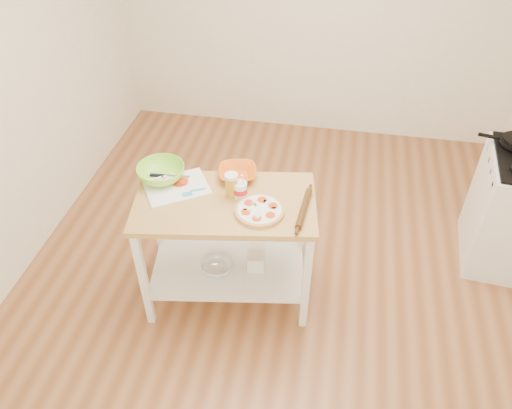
{
  "coord_description": "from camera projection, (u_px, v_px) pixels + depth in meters",
  "views": [
    {
      "loc": [
        0.28,
        -2.59,
        2.95
      ],
      "look_at": [
        -0.17,
        -0.15,
        0.84
      ],
      "focal_mm": 35.0,
      "sensor_mm": 36.0,
      "label": 1
    }
  ],
  "objects": [
    {
      "name": "prep_island",
      "position": [
        226.0,
        230.0,
        3.35
      ],
      "size": [
        1.25,
        0.81,
        0.9
      ],
      "rotation": [
        0.0,
        0.0,
        0.16
      ],
      "color": "tan",
      "rests_on": "ground"
    },
    {
      "name": "yogurt_tub",
      "position": [
        240.0,
        190.0,
        3.19
      ],
      "size": [
        0.09,
        0.09,
        0.2
      ],
      "color": "white",
      "rests_on": "prep_island"
    },
    {
      "name": "knife",
      "position": [
        164.0,
        176.0,
        3.36
      ],
      "size": [
        0.27,
        0.05,
        0.01
      ],
      "rotation": [
        0.0,
        0.0,
        0.06
      ],
      "color": "silver",
      "rests_on": "cutting_board"
    },
    {
      "name": "room_shell",
      "position": [
        289.0,
        127.0,
        3.01
      ],
      "size": [
        4.04,
        4.54,
        2.74
      ],
      "color": "#9A6139",
      "rests_on": "ground"
    },
    {
      "name": "green_bowl",
      "position": [
        161.0,
        173.0,
        3.33
      ],
      "size": [
        0.34,
        0.34,
        0.1
      ],
      "primitive_type": "imported",
      "rotation": [
        0.0,
        0.0,
        0.07
      ],
      "color": "#8EE238",
      "rests_on": "prep_island"
    },
    {
      "name": "shelf_glass_bowl",
      "position": [
        217.0,
        266.0,
        3.57
      ],
      "size": [
        0.25,
        0.25,
        0.07
      ],
      "primitive_type": "imported",
      "rotation": [
        0.0,
        0.0,
        0.1
      ],
      "color": "silver",
      "rests_on": "prep_island"
    },
    {
      "name": "beer_pint",
      "position": [
        232.0,
        185.0,
        3.17
      ],
      "size": [
        0.08,
        0.08,
        0.17
      ],
      "color": "#C38C20",
      "rests_on": "prep_island"
    },
    {
      "name": "orange_bowl",
      "position": [
        238.0,
        173.0,
        3.36
      ],
      "size": [
        0.31,
        0.31,
        0.06
      ],
      "primitive_type": "imported",
      "rotation": [
        0.0,
        0.0,
        0.23
      ],
      "color": "#E05F12",
      "rests_on": "prep_island"
    },
    {
      "name": "cutting_board",
      "position": [
        176.0,
        187.0,
        3.29
      ],
      "size": [
        0.5,
        0.47,
        0.04
      ],
      "rotation": [
        0.0,
        0.0,
        0.56
      ],
      "color": "white",
      "rests_on": "prep_island"
    },
    {
      "name": "rolling_pin",
      "position": [
        304.0,
        209.0,
        3.1
      ],
      "size": [
        0.07,
        0.37,
        0.04
      ],
      "primitive_type": "cylinder",
      "rotation": [
        1.57,
        0.0,
        -0.08
      ],
      "color": "#4F2F12",
      "rests_on": "prep_island"
    },
    {
      "name": "shelf_bin",
      "position": [
        256.0,
        261.0,
        3.58
      ],
      "size": [
        0.14,
        0.14,
        0.12
      ],
      "primitive_type": "cube",
      "rotation": [
        0.0,
        0.0,
        0.16
      ],
      "color": "white",
      "rests_on": "prep_island"
    },
    {
      "name": "spatula",
      "position": [
        193.0,
        192.0,
        3.23
      ],
      "size": [
        0.13,
        0.11,
        0.01
      ],
      "rotation": [
        0.0,
        0.0,
        0.46
      ],
      "color": "teal",
      "rests_on": "cutting_board"
    },
    {
      "name": "pizza",
      "position": [
        259.0,
        210.0,
        3.09
      ],
      "size": [
        0.31,
        0.31,
        0.05
      ],
      "rotation": [
        0.0,
        0.0,
        0.26
      ],
      "color": "tan",
      "rests_on": "prep_island"
    }
  ]
}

